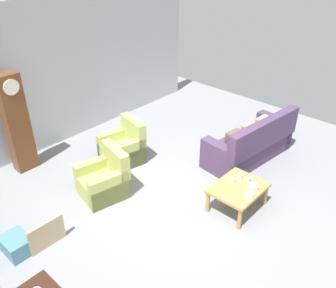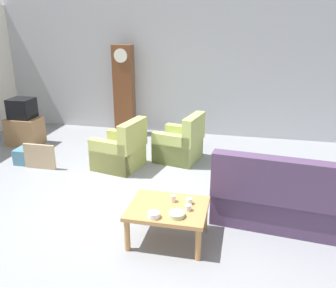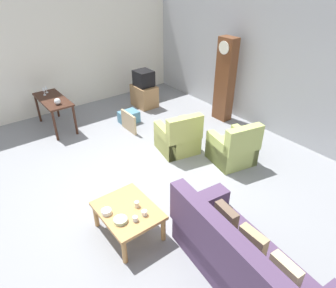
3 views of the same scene
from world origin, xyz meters
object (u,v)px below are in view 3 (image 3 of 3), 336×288
(cup_blue_rimmed, at_px, (135,219))
(cup_cream_tall, at_px, (137,204))
(glass_dome_cloche, at_px, (57,101))
(couch_floral, at_px, (242,262))
(armchair_olive_near, at_px, (178,138))
(bowl_shallow_green, at_px, (121,220))
(framed_picture_leaning, at_px, (129,122))
(storage_box_blue, at_px, (129,117))
(bowl_white_stacked, at_px, (106,212))
(wine_glass_tall, at_px, (46,88))
(tv_stand_cabinet, at_px, (144,96))
(tv_crt, at_px, (144,78))
(console_table_dark, at_px, (53,103))
(wine_glass_mid, at_px, (44,90))
(armchair_olive_far, at_px, (233,149))
(grandfather_clock, at_px, (225,80))
(cup_white_porcelain, at_px, (144,213))
(coffee_table_wood, at_px, (128,213))

(cup_blue_rimmed, relative_size, cup_cream_tall, 0.82)
(glass_dome_cloche, distance_m, cup_blue_rimmed, 3.87)
(couch_floral, height_order, armchair_olive_near, couch_floral)
(glass_dome_cloche, xyz_separation_m, bowl_shallow_green, (3.73, -0.56, -0.35))
(framed_picture_leaning, relative_size, storage_box_blue, 1.29)
(glass_dome_cloche, bearing_deg, cup_cream_tall, -3.51)
(bowl_white_stacked, distance_m, wine_glass_tall, 4.39)
(framed_picture_leaning, height_order, storage_box_blue, framed_picture_leaning)
(tv_stand_cabinet, relative_size, bowl_shallow_green, 3.52)
(tv_crt, xyz_separation_m, framed_picture_leaning, (1.01, -1.13, -0.57))
(console_table_dark, bearing_deg, bowl_white_stacked, -9.59)
(framed_picture_leaning, relative_size, glass_dome_cloche, 4.16)
(cup_blue_rimmed, distance_m, bowl_shallow_green, 0.20)
(framed_picture_leaning, relative_size, bowl_white_stacked, 4.16)
(console_table_dark, distance_m, wine_glass_mid, 0.42)
(glass_dome_cloche, xyz_separation_m, cup_cream_tall, (3.61, -0.22, -0.33))
(armchair_olive_far, relative_size, grandfather_clock, 0.46)
(framed_picture_leaning, relative_size, bowl_shallow_green, 3.11)
(tv_stand_cabinet, relative_size, cup_white_porcelain, 8.31)
(tv_crt, bearing_deg, cup_cream_tall, -35.05)
(framed_picture_leaning, height_order, cup_cream_tall, cup_cream_tall)
(tv_crt, bearing_deg, wine_glass_tall, -105.30)
(console_table_dark, distance_m, wine_glass_tall, 0.51)
(armchair_olive_near, relative_size, console_table_dark, 0.72)
(console_table_dark, relative_size, wine_glass_tall, 7.02)
(couch_floral, distance_m, armchair_olive_far, 2.71)
(tv_stand_cabinet, height_order, bowl_white_stacked, tv_stand_cabinet)
(couch_floral, xyz_separation_m, storage_box_blue, (-4.71, 1.23, -0.21))
(bowl_white_stacked, bearing_deg, wine_glass_tall, 171.08)
(framed_picture_leaning, bearing_deg, storage_box_blue, 148.93)
(bowl_white_stacked, relative_size, wine_glass_mid, 0.66)
(bowl_shallow_green, bearing_deg, framed_picture_leaning, 147.16)
(armchair_olive_far, xyz_separation_m, tv_crt, (-3.44, 0.17, 0.50))
(tv_crt, height_order, cup_cream_tall, tv_crt)
(cup_blue_rimmed, bearing_deg, storage_box_blue, 150.30)
(wine_glass_mid, bearing_deg, cup_cream_tall, -2.22)
(tv_stand_cabinet, xyz_separation_m, cup_cream_tall, (3.81, -2.67, 0.21))
(armchair_olive_near, bearing_deg, wine_glass_tall, -152.08)
(cup_cream_tall, bearing_deg, wine_glass_tall, 176.64)
(armchair_olive_far, distance_m, cup_cream_tall, 2.53)
(tv_stand_cabinet, bearing_deg, cup_blue_rimmed, -35.18)
(armchair_olive_near, xyz_separation_m, tv_crt, (-2.44, 0.77, 0.50))
(couch_floral, xyz_separation_m, armchair_olive_far, (-1.89, 1.95, -0.05))
(grandfather_clock, height_order, tv_crt, grandfather_clock)
(armchair_olive_far, distance_m, wine_glass_mid, 4.64)
(couch_floral, height_order, bowl_white_stacked, couch_floral)
(bowl_white_stacked, bearing_deg, coffee_table_wood, 68.75)
(cup_cream_tall, xyz_separation_m, bowl_white_stacked, (-0.14, -0.42, -0.01))
(cup_white_porcelain, xyz_separation_m, bowl_white_stacked, (-0.35, -0.41, -0.00))
(couch_floral, distance_m, tv_crt, 5.75)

